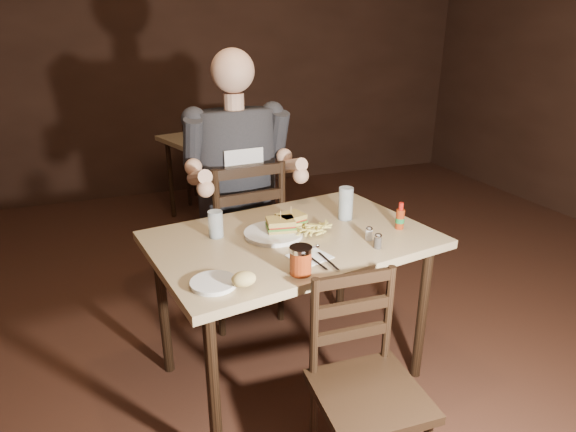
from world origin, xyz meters
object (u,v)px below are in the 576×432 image
object	(u,v)px
glass_left	(216,224)
main_table	(292,251)
side_plate	(214,284)
chair_near	(370,395)
bg_chair_near	(233,184)
bg_chair_far	(206,161)
glass_right	(346,203)
bg_table	(216,147)
hot_sauce	(400,216)
diner	(239,151)
chair_far	(239,239)
syrup_dispenser	(301,260)
dinner_plate	(274,234)

from	to	relation	value
glass_left	main_table	bearing A→B (deg)	-19.27
glass_left	side_plate	distance (m)	0.46
chair_near	bg_chair_near	world-z (taller)	bg_chair_near
bg_chair_far	glass_right	world-z (taller)	glass_right
bg_table	glass_right	size ratio (longest dim) A/B	6.10
hot_sauce	diner	bearing A→B (deg)	130.28
chair_far	glass_left	size ratio (longest dim) A/B	8.06
side_plate	syrup_dispenser	bearing A→B (deg)	-4.98
diner	dinner_plate	xyz separation A→B (m)	(0.00, -0.57, -0.27)
bg_chair_far	glass_left	distance (m)	2.78
bg_chair_far	diner	xyz separation A→B (m)	(-0.24, -2.23, 0.63)
chair_far	bg_chair_near	world-z (taller)	chair_far
chair_far	bg_chair_far	size ratio (longest dim) A/B	1.20
bg_chair_far	diner	world-z (taller)	diner
glass_right	dinner_plate	bearing A→B (deg)	-169.78
bg_chair_far	dinner_plate	world-z (taller)	bg_chair_far
main_table	glass_left	distance (m)	0.37
glass_right	hot_sauce	world-z (taller)	glass_right
main_table	bg_chair_far	world-z (taller)	bg_chair_far
dinner_plate	hot_sauce	size ratio (longest dim) A/B	2.04
bg_table	dinner_plate	distance (m)	2.26
bg_chair_near	glass_right	size ratio (longest dim) A/B	6.07
main_table	hot_sauce	size ratio (longest dim) A/B	10.40
glass_left	side_plate	size ratio (longest dim) A/B	0.73
glass_left	side_plate	bearing A→B (deg)	-104.17
glass_right	syrup_dispenser	distance (m)	0.63
chair_near	side_plate	distance (m)	0.70
bg_chair_far	main_table	bearing A→B (deg)	108.25
glass_left	hot_sauce	xyz separation A→B (m)	(0.84, -0.22, 0.00)
main_table	glass_right	world-z (taller)	glass_right
bg_chair_near	diner	world-z (taller)	diner
bg_table	dinner_plate	size ratio (longest dim) A/B	3.74
glass_right	hot_sauce	size ratio (longest dim) A/B	1.25
diner	glass_left	size ratio (longest dim) A/B	8.53
dinner_plate	hot_sauce	bearing A→B (deg)	-12.60
chair_far	bg_chair_near	distance (m)	1.10
bg_chair_far	dinner_plate	size ratio (longest dim) A/B	3.11
glass_left	hot_sauce	world-z (taller)	hot_sauce
bg_chair_far	bg_table	bearing A→B (deg)	111.59
dinner_plate	glass_right	distance (m)	0.42
bg_chair_far	glass_left	bearing A→B (deg)	101.29
main_table	dinner_plate	xyz separation A→B (m)	(-0.08, 0.03, 0.08)
bg_chair_far	bg_chair_near	size ratio (longest dim) A/B	0.83
chair_near	bg_chair_far	distance (m)	3.52
glass_right	syrup_dispenser	xyz separation A→B (m)	(-0.43, -0.46, -0.03)
hot_sauce	bg_chair_far	bearing A→B (deg)	96.76
chair_near	dinner_plate	xyz separation A→B (m)	(-0.11, 0.72, 0.36)
diner	hot_sauce	bearing A→B (deg)	-54.45
chair_far	chair_near	bearing A→B (deg)	90.38
chair_far	dinner_plate	distance (m)	0.68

